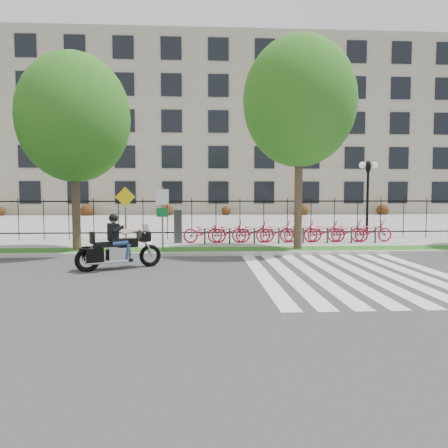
{
  "coord_description": "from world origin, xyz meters",
  "views": [
    {
      "loc": [
        0.34,
        -12.47,
        2.38
      ],
      "look_at": [
        1.24,
        3.0,
        1.3
      ],
      "focal_mm": 35.0,
      "sensor_mm": 36.0,
      "label": 1
    }
  ],
  "objects": [
    {
      "name": "grass_verge",
      "position": [
        0.0,
        4.95,
        0.07
      ],
      "size": [
        60.0,
        1.5,
        0.15
      ],
      "primitive_type": "cube",
      "color": "#1F5715",
      "rests_on": "ground"
    },
    {
      "name": "ground",
      "position": [
        0.0,
        0.0,
        0.0
      ],
      "size": [
        120.0,
        120.0,
        0.0
      ],
      "primitive_type": "plane",
      "color": "#373739",
      "rests_on": "ground"
    },
    {
      "name": "bike_share_station",
      "position": [
        4.4,
        7.2,
        0.66
      ],
      "size": [
        10.04,
        0.88,
        1.5
      ],
      "color": "#2D2D33",
      "rests_on": "sidewalk"
    },
    {
      "name": "plaza",
      "position": [
        0.0,
        25.0,
        0.05
      ],
      "size": [
        80.0,
        34.0,
        0.1
      ],
      "primitive_type": "cube",
      "color": "gray",
      "rests_on": "ground"
    },
    {
      "name": "street_tree_1",
      "position": [
        -4.47,
        4.95,
        5.31
      ],
      "size": [
        4.34,
        4.34,
        7.66
      ],
      "color": "#3C2C20",
      "rests_on": "grass_verge"
    },
    {
      "name": "crosswalk_stripes",
      "position": [
        4.83,
        0.0,
        0.01
      ],
      "size": [
        5.7,
        8.0,
        0.01
      ],
      "primitive_type": null,
      "color": "silver",
      "rests_on": "ground"
    },
    {
      "name": "sign_pole_warning",
      "position": [
        -2.49,
        4.58,
        1.74
      ],
      "size": [
        0.78,
        0.09,
        2.49
      ],
      "color": "#59595B",
      "rests_on": "grass_verge"
    },
    {
      "name": "motorcycle_rider",
      "position": [
        -2.18,
        1.36,
        0.7
      ],
      "size": [
        2.55,
        1.48,
        2.12
      ],
      "color": "black",
      "rests_on": "ground"
    },
    {
      "name": "sidewalk",
      "position": [
        0.0,
        7.45,
        0.07
      ],
      "size": [
        60.0,
        3.5,
        0.15
      ],
      "primitive_type": "cube",
      "color": "gray",
      "rests_on": "ground"
    },
    {
      "name": "iron_fence",
      "position": [
        0.0,
        9.2,
        1.15
      ],
      "size": [
        30.0,
        0.06,
        2.0
      ],
      "primitive_type": null,
      "color": "black",
      "rests_on": "sidewalk"
    },
    {
      "name": "curb",
      "position": [
        0.0,
        4.1,
        0.07
      ],
      "size": [
        60.0,
        0.2,
        0.15
      ],
      "primitive_type": "cube",
      "color": "beige",
      "rests_on": "ground"
    },
    {
      "name": "street_tree_2",
      "position": [
        4.36,
        4.95,
        6.02
      ],
      "size": [
        4.51,
        4.51,
        8.48
      ],
      "color": "#3C2C20",
      "rests_on": "grass_verge"
    },
    {
      "name": "sign_pole_regulatory",
      "position": [
        -1.07,
        4.58,
        1.74
      ],
      "size": [
        0.5,
        0.09,
        2.5
      ],
      "color": "#59595B",
      "rests_on": "grass_verge"
    },
    {
      "name": "lamp_post_right",
      "position": [
        10.0,
        12.0,
        3.21
      ],
      "size": [
        1.06,
        0.7,
        4.25
      ],
      "color": "black",
      "rests_on": "ground"
    },
    {
      "name": "office_building",
      "position": [
        0.0,
        44.92,
        9.97
      ],
      "size": [
        60.0,
        21.9,
        20.15
      ],
      "color": "gray",
      "rests_on": "ground"
    }
  ]
}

